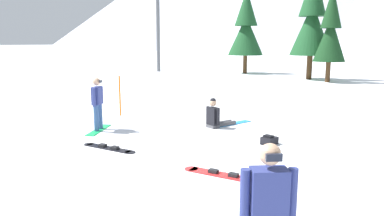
% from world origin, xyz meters
% --- Properties ---
extents(ground_plane, '(800.00, 800.00, 0.00)m').
position_xyz_m(ground_plane, '(0.00, 0.00, 0.00)').
color(ground_plane, white).
extents(snowboarder_foreground, '(1.42, 1.05, 1.71)m').
position_xyz_m(snowboarder_foreground, '(3.17, -1.45, 0.90)').
color(snowboarder_foreground, black).
rests_on(snowboarder_foreground, ground_plane).
extents(snowboarder_midground, '(0.83, 1.54, 1.68)m').
position_xyz_m(snowboarder_midground, '(-3.87, 3.36, 0.88)').
color(snowboarder_midground, '#19B259').
rests_on(snowboarder_midground, ground_plane).
extents(snowboarder_background, '(1.08, 1.79, 0.99)m').
position_xyz_m(snowboarder_background, '(-0.80, 5.64, 0.34)').
color(snowboarder_background, '#4C4C51').
rests_on(snowboarder_background, ground_plane).
extents(loose_snowboard_far_spare, '(1.84, 0.31, 0.09)m').
position_xyz_m(loose_snowboard_far_spare, '(1.27, 1.60, 0.02)').
color(loose_snowboard_far_spare, red).
rests_on(loose_snowboard_far_spare, ground_plane).
extents(loose_snowboard_near_left, '(1.72, 0.29, 0.09)m').
position_xyz_m(loose_snowboard_near_left, '(-2.20, 1.95, 0.02)').
color(loose_snowboard_near_left, black).
rests_on(loose_snowboard_near_left, ground_plane).
extents(backpack_black, '(0.42, 0.55, 0.27)m').
position_xyz_m(backpack_black, '(1.37, 4.42, 0.12)').
color(backpack_black, black).
rests_on(backpack_black, ground_plane).
extents(trail_marker_pole, '(0.06, 0.06, 1.52)m').
position_xyz_m(trail_marker_pole, '(-4.85, 5.58, 0.76)').
color(trail_marker_pole, orange).
rests_on(trail_marker_pole, ground_plane).
extents(pine_tree_slender, '(3.15, 3.15, 7.45)m').
position_xyz_m(pine_tree_slender, '(-7.84, 26.48, 4.07)').
color(pine_tree_slender, '#472D19').
rests_on(pine_tree_slender, ground_plane).
extents(pine_tree_short, '(2.18, 2.18, 6.57)m').
position_xyz_m(pine_tree_short, '(0.03, 22.12, 3.58)').
color(pine_tree_short, '#472D19').
rests_on(pine_tree_short, ground_plane).
extents(pine_tree_leaning, '(3.06, 3.06, 8.23)m').
position_xyz_m(pine_tree_leaning, '(-1.56, 23.58, 4.48)').
color(pine_tree_leaning, '#472D19').
rests_on(pine_tree_leaning, ground_plane).
extents(ski_lift_tower, '(3.95, 0.36, 9.89)m').
position_xyz_m(ski_lift_tower, '(-15.93, 24.41, 5.78)').
color(ski_lift_tower, '#595B60').
rests_on(ski_lift_tower, ground_plane).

